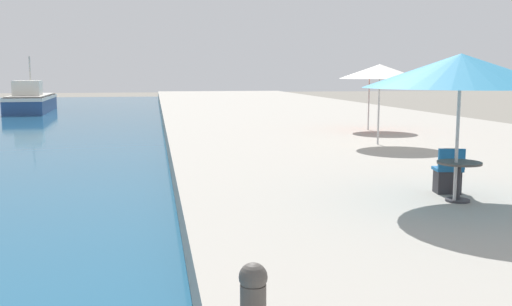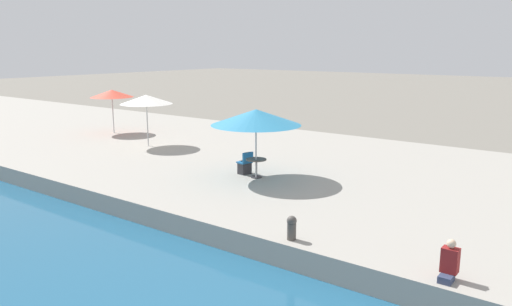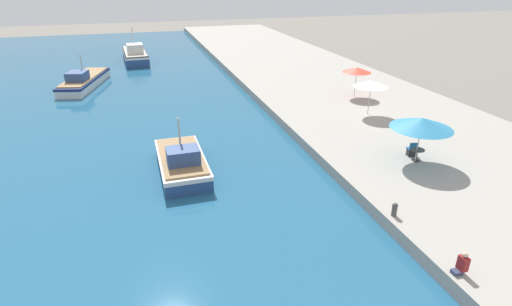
# 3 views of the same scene
# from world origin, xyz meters

# --- Properties ---
(quay_promenade) EXTENTS (16.00, 90.00, 0.72)m
(quay_promenade) POSITION_xyz_m (8.00, 37.00, 0.36)
(quay_promenade) COLOR #A39E93
(quay_promenade) RESTS_ON ground_plane
(cafe_umbrella_pink) EXTENTS (3.46, 3.46, 2.69)m
(cafe_umbrella_pink) POSITION_xyz_m (4.94, 15.44, 3.11)
(cafe_umbrella_pink) COLOR #B7B7B7
(cafe_umbrella_pink) RESTS_ON quay_promenade
(cafe_umbrella_white) EXTENTS (2.65, 2.65, 2.64)m
(cafe_umbrella_white) POSITION_xyz_m (6.85, 23.85, 3.12)
(cafe_umbrella_white) COLOR #B7B7B7
(cafe_umbrella_white) RESTS_ON quay_promenade
(cafe_umbrella_striped) EXTENTS (2.49, 2.49, 2.56)m
(cafe_umbrella_striped) POSITION_xyz_m (8.34, 28.58, 3.06)
(cafe_umbrella_striped) COLOR #B7B7B7
(cafe_umbrella_striped) RESTS_ON quay_promenade
(cafe_table) EXTENTS (0.80, 0.80, 0.74)m
(cafe_table) POSITION_xyz_m (5.04, 15.51, 1.25)
(cafe_table) COLOR #333338
(cafe_table) RESTS_ON quay_promenade
(cafe_chair_left) EXTENTS (0.52, 0.54, 0.91)m
(cafe_chair_left) POSITION_xyz_m (5.29, 16.19, 1.04)
(cafe_chair_left) COLOR #2D2D33
(cafe_chair_left) RESTS_ON quay_promenade
(cafe_chair_right) EXTENTS (0.46, 0.49, 0.91)m
(cafe_chair_right) POSITION_xyz_m (5.15, 16.22, 1.04)
(cafe_chair_right) COLOR #2D2D33
(cafe_chair_right) RESTS_ON quay_promenade
(person_at_quay) EXTENTS (0.50, 0.36, 0.92)m
(person_at_quay) POSITION_xyz_m (0.51, 6.88, 1.12)
(person_at_quay) COLOR #333D5B
(person_at_quay) RESTS_ON quay_promenade
(mooring_bollard) EXTENTS (0.26, 0.26, 0.65)m
(mooring_bollard) POSITION_xyz_m (0.41, 10.88, 1.06)
(mooring_bollard) COLOR #4C4742
(mooring_bollard) RESTS_ON quay_promenade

